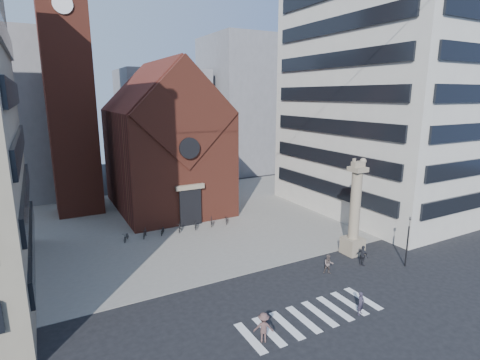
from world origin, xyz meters
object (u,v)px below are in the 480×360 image
Objects in this scene: pedestrian_0 at (361,303)px; scooter_0 at (126,237)px; lion_column at (355,217)px; pedestrian_2 at (363,256)px; pedestrian_1 at (328,264)px; traffic_light at (408,240)px.

scooter_0 is at bearing 103.29° from pedestrian_0.
pedestrian_0 is at bearing -131.82° from lion_column.
lion_column is 10.14m from pedestrian_0.
pedestrian_0 is at bearing 128.75° from pedestrian_2.
pedestrian_0 is 0.98× the size of pedestrian_1.
pedestrian_2 is 21.87m from scooter_0.
pedestrian_1 is (-6.49, 2.07, -1.49)m from traffic_light.
pedestrian_0 is (-8.51, -3.29, -1.51)m from traffic_light.
lion_column is 3.53m from pedestrian_2.
lion_column is 5.47× the size of pedestrian_1.
lion_column reaches higher than traffic_light.
scooter_0 is at bearing 139.19° from traffic_light.
pedestrian_1 is 19.25m from scooter_0.
traffic_light reaches higher than scooter_0.
scooter_0 is (-12.67, 14.49, -0.32)m from pedestrian_1.
pedestrian_2 is (3.49, -0.24, 0.07)m from pedestrian_1.
pedestrian_2 reaches higher than pedestrian_1.
traffic_light is 3.79m from pedestrian_2.
pedestrian_2 is at bearing 148.61° from traffic_light.
lion_column reaches higher than pedestrian_0.
pedestrian_1 reaches higher than pedestrian_0.
lion_column reaches higher than scooter_0.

